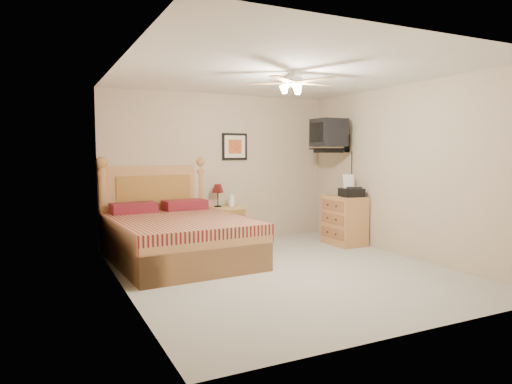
# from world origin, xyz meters

# --- Properties ---
(floor) EXTENTS (4.50, 4.50, 0.00)m
(floor) POSITION_xyz_m (0.00, 0.00, 0.00)
(floor) COLOR #A09B90
(floor) RESTS_ON ground
(ceiling) EXTENTS (4.00, 4.50, 0.04)m
(ceiling) POSITION_xyz_m (0.00, 0.00, 2.50)
(ceiling) COLOR white
(ceiling) RESTS_ON ground
(wall_back) EXTENTS (4.00, 0.04, 2.50)m
(wall_back) POSITION_xyz_m (0.00, 2.25, 1.25)
(wall_back) COLOR tan
(wall_back) RESTS_ON ground
(wall_front) EXTENTS (4.00, 0.04, 2.50)m
(wall_front) POSITION_xyz_m (0.00, -2.25, 1.25)
(wall_front) COLOR tan
(wall_front) RESTS_ON ground
(wall_left) EXTENTS (0.04, 4.50, 2.50)m
(wall_left) POSITION_xyz_m (-2.00, 0.00, 1.25)
(wall_left) COLOR tan
(wall_left) RESTS_ON ground
(wall_right) EXTENTS (0.04, 4.50, 2.50)m
(wall_right) POSITION_xyz_m (2.00, 0.00, 1.25)
(wall_right) COLOR tan
(wall_right) RESTS_ON ground
(bed) EXTENTS (1.85, 2.36, 1.46)m
(bed) POSITION_xyz_m (-1.07, 1.12, 0.73)
(bed) COLOR tan
(bed) RESTS_ON ground
(nightstand) EXTENTS (0.57, 0.43, 0.61)m
(nightstand) POSITION_xyz_m (0.02, 2.00, 0.31)
(nightstand) COLOR tan
(nightstand) RESTS_ON ground
(table_lamp) EXTENTS (0.21, 0.21, 0.38)m
(table_lamp) POSITION_xyz_m (-0.11, 2.08, 0.80)
(table_lamp) COLOR #571213
(table_lamp) RESTS_ON nightstand
(lotion_bottle) EXTENTS (0.10, 0.10, 0.26)m
(lotion_bottle) POSITION_xyz_m (0.11, 1.99, 0.74)
(lotion_bottle) COLOR white
(lotion_bottle) RESTS_ON nightstand
(framed_picture) EXTENTS (0.46, 0.04, 0.46)m
(framed_picture) POSITION_xyz_m (0.27, 2.23, 1.62)
(framed_picture) COLOR black
(framed_picture) RESTS_ON wall_back
(dresser) EXTENTS (0.48, 0.68, 0.80)m
(dresser) POSITION_xyz_m (1.73, 1.04, 0.40)
(dresser) COLOR #BF713E
(dresser) RESTS_ON ground
(fax_machine) EXTENTS (0.40, 0.42, 0.36)m
(fax_machine) POSITION_xyz_m (1.76, 0.92, 0.98)
(fax_machine) COLOR black
(fax_machine) RESTS_ON dresser
(magazine_lower) EXTENTS (0.22, 0.28, 0.02)m
(magazine_lower) POSITION_xyz_m (1.70, 1.29, 0.82)
(magazine_lower) COLOR beige
(magazine_lower) RESTS_ON dresser
(magazine_upper) EXTENTS (0.34, 0.37, 0.02)m
(magazine_upper) POSITION_xyz_m (1.71, 1.31, 0.84)
(magazine_upper) COLOR tan
(magazine_upper) RESTS_ON magazine_lower
(wall_tv) EXTENTS (0.56, 0.46, 0.58)m
(wall_tv) POSITION_xyz_m (1.75, 1.34, 1.81)
(wall_tv) COLOR black
(wall_tv) RESTS_ON wall_right
(ceiling_fan) EXTENTS (1.14, 1.14, 0.28)m
(ceiling_fan) POSITION_xyz_m (0.00, -0.20, 2.36)
(ceiling_fan) COLOR silver
(ceiling_fan) RESTS_ON ceiling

